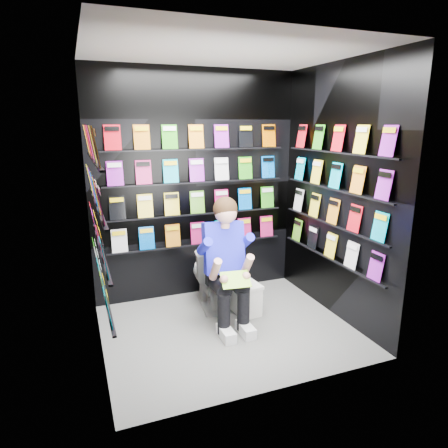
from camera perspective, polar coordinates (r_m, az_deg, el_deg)
name	(u,v)px	position (r m, az deg, el deg)	size (l,w,h in m)	color
floor	(228,329)	(4.13, 0.54, -14.82)	(2.40, 2.40, 0.00)	slate
ceiling	(228,50)	(3.66, 0.64, 23.59)	(2.40, 2.40, 0.00)	white
wall_back	(196,186)	(4.61, -3.98, 5.39)	(2.40, 0.04, 2.60)	black
wall_front	(281,228)	(2.79, 8.10, -0.52)	(2.40, 0.04, 2.60)	black
wall_left	(92,212)	(3.43, -18.40, 1.65)	(0.04, 2.00, 2.60)	black
wall_right	(337,194)	(4.26, 15.83, 4.16)	(0.04, 2.00, 2.60)	black
comics_back	(197,186)	(4.58, -3.88, 5.40)	(2.10, 0.06, 1.37)	red
comics_left	(95,211)	(3.44, -17.91, 1.78)	(0.06, 1.70, 1.37)	red
comics_right	(334,194)	(4.24, 15.51, 4.21)	(0.06, 1.70, 1.37)	red
toilet	(211,274)	(4.49, -1.94, -7.17)	(0.42, 0.75, 0.73)	white
longbox	(244,298)	(4.43, 2.82, -10.46)	(0.23, 0.42, 0.31)	white
longbox_lid	(244,283)	(4.36, 2.85, -8.41)	(0.25, 0.44, 0.03)	white
reader	(222,249)	(4.02, -0.22, -3.55)	(0.53, 0.78, 1.44)	#1C1CDC
held_comic	(236,280)	(3.78, 1.67, -7.94)	(0.28, 0.01, 0.19)	green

